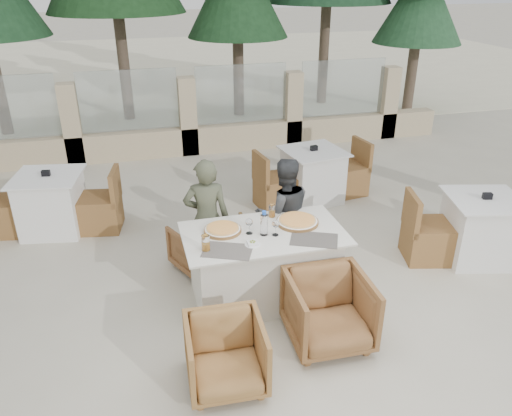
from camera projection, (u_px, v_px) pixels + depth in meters
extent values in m
plane|color=#BCB6A0|center=(256.00, 304.00, 5.14)|extent=(80.00, 80.00, 0.00)
cube|color=beige|center=(153.00, 67.00, 17.31)|extent=(30.00, 16.00, 0.01)
cone|color=#1C4220|center=(237.00, 0.00, 10.66)|extent=(2.20, 2.20, 5.00)
cone|color=#24522E|center=(420.00, 11.00, 11.08)|extent=(1.98, 1.98, 4.50)
cube|color=#5E5751|center=(228.00, 251.00, 4.60)|extent=(0.53, 0.45, 0.00)
cube|color=#524C46|center=(314.00, 239.00, 4.79)|extent=(0.53, 0.46, 0.00)
cylinder|color=orange|center=(223.00, 229.00, 4.93)|extent=(0.38, 0.38, 0.05)
cylinder|color=orange|center=(297.00, 221.00, 5.09)|extent=(0.52, 0.52, 0.06)
cylinder|color=#A9C0DE|center=(264.00, 223.00, 4.83)|extent=(0.09, 0.09, 0.26)
cylinder|color=orange|center=(206.00, 243.00, 4.58)|extent=(0.08, 0.08, 0.16)
cylinder|color=orange|center=(272.00, 211.00, 5.21)|extent=(0.08, 0.08, 0.14)
imported|color=brown|center=(201.00, 247.00, 5.66)|extent=(0.76, 0.77, 0.53)
imported|color=brown|center=(267.00, 239.00, 5.84)|extent=(0.59, 0.60, 0.53)
imported|color=olive|center=(226.00, 355.00, 4.05)|extent=(0.66, 0.68, 0.59)
imported|color=brown|center=(329.00, 311.00, 4.50)|extent=(0.74, 0.76, 0.67)
imported|color=#474B37|center=(207.00, 218.00, 5.40)|extent=(0.54, 0.40, 1.36)
imported|color=#343739|center=(284.00, 214.00, 5.53)|extent=(0.65, 0.52, 1.32)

